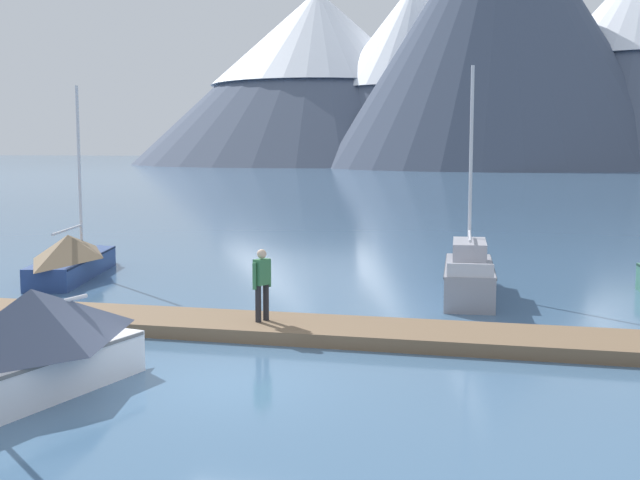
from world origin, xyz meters
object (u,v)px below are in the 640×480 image
object	(u,v)px
sailboat_second_berth	(8,353)
sailboat_nearest_berth	(73,256)
person_on_dock	(262,280)
sailboat_mid_dock_port	(469,273)

from	to	relation	value
sailboat_second_berth	sailboat_nearest_berth	bearing A→B (deg)	118.76
sailboat_nearest_berth	person_on_dock	xyz separation A→B (m)	(8.93, -5.98, 0.55)
sailboat_second_berth	sailboat_mid_dock_port	xyz separation A→B (m)	(6.39, 12.48, -0.22)
person_on_dock	sailboat_mid_dock_port	bearing A→B (deg)	57.50
sailboat_nearest_berth	sailboat_mid_dock_port	size ratio (longest dim) A/B	1.03
sailboat_second_berth	sailboat_mid_dock_port	bearing A→B (deg)	62.87
person_on_dock	sailboat_nearest_berth	bearing A→B (deg)	146.20
sailboat_nearest_berth	sailboat_mid_dock_port	xyz separation A→B (m)	(13.01, 0.42, -0.07)
sailboat_nearest_berth	sailboat_second_berth	bearing A→B (deg)	-61.24
sailboat_nearest_berth	sailboat_second_berth	xyz separation A→B (m)	(6.62, -12.05, 0.15)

